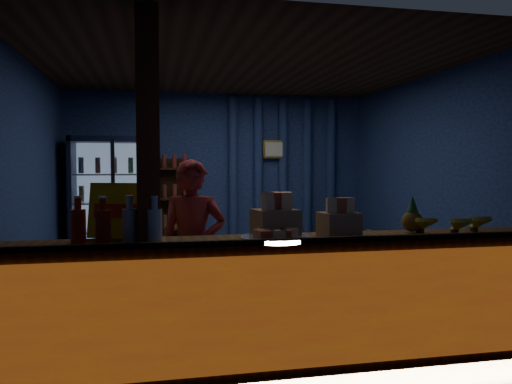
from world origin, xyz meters
TOP-DOWN VIEW (x-y plane):
  - ground at (0.00, 0.00)m, footprint 4.60×4.60m
  - room_walls at (0.00, 0.00)m, footprint 4.60×4.60m
  - counter at (0.00, -1.91)m, footprint 4.40×0.57m
  - support_post at (-1.05, -1.90)m, footprint 0.16×0.16m
  - beverage_cooler at (-1.55, 1.92)m, footprint 1.20×0.62m
  - bottle_shelf at (-0.70, 2.06)m, footprint 0.50×0.28m
  - curtain_folds at (1.00, 2.14)m, footprint 1.74×0.14m
  - framed_picture at (0.85, 2.10)m, footprint 0.36×0.04m
  - shopkeeper at (-0.70, -1.28)m, footprint 0.62×0.47m
  - green_chair at (1.90, 1.26)m, footprint 0.60×0.61m
  - side_table at (1.38, 1.51)m, footprint 0.59×0.47m
  - yellow_sign at (-1.25, -1.68)m, footprint 0.52×0.29m
  - soda_bottles at (-1.27, -1.93)m, footprint 0.62×0.18m
  - snack_box_left at (-0.10, -1.80)m, footprint 0.37×0.32m
  - snack_box_centre at (0.38, -1.88)m, footprint 0.31×0.27m
  - pastry_tray at (-0.15, -1.98)m, footprint 0.51×0.51m
  - banana_bunches at (1.33, -1.91)m, footprint 0.70×0.28m
  - pineapple at (1.03, -1.82)m, footprint 0.17×0.17m

SIDE VIEW (x-z plane):
  - ground at x=0.00m, z-range 0.00..0.00m
  - side_table at x=1.38m, z-range -0.05..0.54m
  - green_chair at x=1.90m, z-range 0.00..0.55m
  - counter at x=0.00m, z-range -0.02..0.97m
  - shopkeeper at x=-0.70m, z-range 0.00..1.55m
  - bottle_shelf at x=-0.70m, z-range -0.01..1.59m
  - beverage_cooler at x=-1.55m, z-range -0.02..1.88m
  - pastry_tray at x=-0.15m, z-range 0.94..1.02m
  - banana_bunches at x=1.33m, z-range 0.95..1.10m
  - snack_box_centre at x=0.38m, z-range 0.91..1.21m
  - snack_box_left at x=-0.10m, z-range 0.90..1.24m
  - pineapple at x=1.03m, z-range 0.93..1.22m
  - soda_bottles at x=-1.27m, z-range 0.92..1.25m
  - yellow_sign at x=-1.25m, z-range 0.95..1.37m
  - support_post at x=-1.05m, z-range 0.00..2.60m
  - curtain_folds at x=1.00m, z-range 0.05..2.55m
  - room_walls at x=0.00m, z-range -0.73..3.87m
  - framed_picture at x=0.85m, z-range 1.61..1.89m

